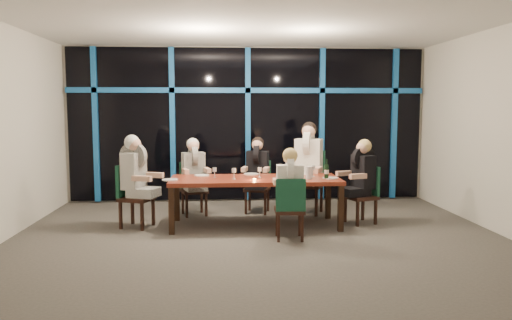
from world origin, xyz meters
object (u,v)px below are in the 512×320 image
object	(u,v)px
wine_bottle	(327,171)
chair_far_left	(193,185)
diner_far_mid	(257,164)
diner_near_mid	(290,180)
chair_far_mid	(258,183)
water_pitcher	(309,173)
chair_far_right	(309,178)
diner_end_right	(361,169)
chair_near_mid	(290,206)
chair_end_left	(132,192)
diner_end_left	(136,167)
chair_end_right	(365,191)
dining_table	(255,182)
diner_far_left	(194,165)
diner_far_right	(308,154)

from	to	relation	value
wine_bottle	chair_far_left	bearing A→B (deg)	152.06
diner_far_mid	diner_near_mid	xyz separation A→B (m)	(0.32, -1.79, -0.03)
chair_far_mid	water_pitcher	distance (m)	1.43
chair_far_right	diner_end_right	world-z (taller)	diner_end_right
chair_far_right	chair_near_mid	bearing A→B (deg)	-84.28
chair_end_left	diner_end_left	bearing A→B (deg)	-90.00
chair_near_mid	diner_far_mid	distance (m)	1.92
diner_near_mid	chair_end_left	bearing A→B (deg)	-18.37
chair_end_right	wine_bottle	size ratio (longest dim) A/B	2.99
chair_far_left	chair_far_mid	bearing A→B (deg)	-9.68
water_pitcher	diner_end_right	bearing A→B (deg)	31.54
chair_far_left	chair_far_right	bearing A→B (deg)	-15.17
chair_near_mid	water_pitcher	size ratio (longest dim) A/B	4.59
chair_far_mid	chair_far_right	distance (m)	0.90
dining_table	chair_end_left	distance (m)	1.90
chair_far_left	diner_far_left	xyz separation A→B (m)	(0.02, -0.07, 0.36)
chair_end_left	chair_near_mid	xyz separation A→B (m)	(2.31, -0.95, -0.05)
chair_end_right	diner_end_left	xyz separation A→B (m)	(-3.57, -0.05, 0.42)
chair_far_left	chair_near_mid	distance (m)	2.31
wine_bottle	water_pitcher	bearing A→B (deg)	176.15
chair_far_mid	chair_end_right	xyz separation A→B (m)	(1.63, -0.96, 0.01)
chair_far_mid	wine_bottle	distance (m)	1.59
chair_far_left	chair_end_left	size ratio (longest dim) A/B	0.93
chair_near_mid	diner_far_right	distance (m)	1.91
chair_far_left	diner_near_mid	xyz separation A→B (m)	(1.43, -1.74, 0.34)
chair_far_mid	chair_end_left	xyz separation A→B (m)	(-2.01, -0.98, 0.04)
dining_table	chair_far_right	xyz separation A→B (m)	(1.01, 0.95, -0.08)
chair_end_left	chair_end_right	world-z (taller)	chair_end_left
dining_table	diner_far_left	bearing A→B (deg)	139.13
dining_table	diner_far_right	distance (m)	1.35
diner_end_left	diner_far_mid	bearing A→B (deg)	-44.80
dining_table	chair_near_mid	bearing A→B (deg)	-64.62
diner_far_right	diner_end_right	distance (m)	1.08
dining_table	chair_far_left	size ratio (longest dim) A/B	2.90
diner_far_mid	diner_end_left	bearing A→B (deg)	-140.11
diner_far_left	diner_far_mid	distance (m)	1.09
chair_far_left	diner_end_right	world-z (taller)	diner_end_right
chair_end_left	wine_bottle	bearing A→B (deg)	-75.45
chair_far_mid	water_pitcher	xyz separation A→B (m)	(0.69, -1.21, 0.34)
diner_end_right	chair_far_mid	bearing A→B (deg)	-141.73
diner_far_left	diner_far_right	distance (m)	1.97
chair_far_left	diner_far_right	bearing A→B (deg)	-17.59
diner_far_right	diner_far_mid	bearing A→B (deg)	-163.64
diner_far_left	chair_end_left	bearing A→B (deg)	-154.85
diner_far_mid	diner_end_left	world-z (taller)	diner_end_left
water_pitcher	chair_end_left	bearing A→B (deg)	-167.23
chair_near_mid	diner_end_left	size ratio (longest dim) A/B	0.93
diner_far_right	diner_end_left	size ratio (longest dim) A/B	1.12
chair_far_mid	chair_end_left	bearing A→B (deg)	-140.10
chair_far_mid	diner_end_left	distance (m)	2.22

